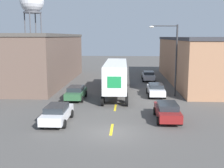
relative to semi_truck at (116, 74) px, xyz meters
name	(u,v)px	position (x,y,z in m)	size (l,w,h in m)	color
ground_plane	(111,133)	(0.19, -14.14, -2.35)	(160.00, 160.00, 0.00)	#4C4947
road_centerline	(115,107)	(0.19, -6.87, -2.34)	(0.20, 15.76, 0.01)	yellow
warehouse_left	(37,58)	(-12.15, 7.85, 1.26)	(9.79, 23.63, 7.21)	brown
warehouse_right	(215,60)	(14.50, 9.33, 1.04)	(13.74, 26.89, 6.76)	#9E7051
semi_truck	(116,74)	(0.00, 0.00, 0.00)	(2.87, 14.75, 3.93)	navy
parked_car_left_far	(76,92)	(-4.28, -3.51, -1.56)	(1.97, 4.63, 1.46)	#2D5B38
parked_car_right_mid	(156,89)	(4.66, -1.30, -1.56)	(1.97, 4.63, 1.46)	silver
parked_car_left_near	(57,113)	(-4.28, -11.96, -1.56)	(1.97, 4.63, 1.46)	silver
parked_car_right_near	(167,111)	(4.66, -10.76, -1.56)	(1.97, 4.63, 1.46)	maroon
parked_car_right_far	(148,76)	(4.66, 10.31, -1.56)	(1.97, 4.63, 1.46)	#B2B2B7
water_tower	(32,2)	(-21.22, 33.69, 12.41)	(5.64, 5.64, 17.83)	#47474C
street_lamp	(173,55)	(6.47, -1.25, 2.45)	(3.26, 0.32, 8.16)	#2D2D30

